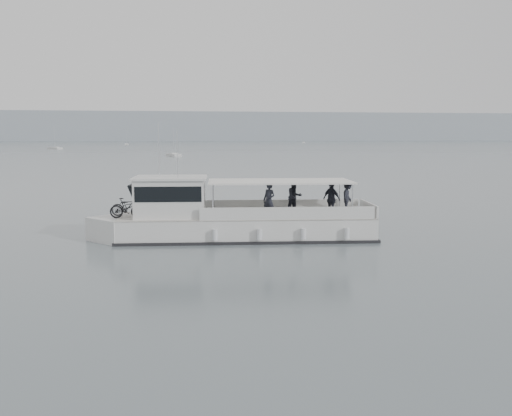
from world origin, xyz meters
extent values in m
plane|color=slate|center=(0.00, 0.00, 0.00)|extent=(1400.00, 1400.00, 0.00)
cube|color=#939EA8|center=(0.00, 560.00, 14.00)|extent=(1400.00, 90.00, 28.00)
cube|color=silver|center=(-2.25, -1.57, 0.49)|extent=(13.32, 4.65, 1.41)
cube|color=silver|center=(-8.75, -0.98, 0.49)|extent=(3.53, 3.53, 1.41)
cube|color=beige|center=(-2.25, -1.57, 1.20)|extent=(13.32, 4.65, 0.07)
cube|color=black|center=(-2.25, -1.57, 0.05)|extent=(13.55, 4.80, 0.20)
cube|color=silver|center=(-0.15, -0.08, 1.52)|extent=(8.68, 0.89, 0.65)
cube|color=silver|center=(-0.45, -3.42, 1.52)|extent=(8.68, 0.89, 0.65)
cube|color=silver|center=(4.20, -2.16, 1.52)|extent=(0.42, 3.48, 0.65)
cube|color=silver|center=(-6.15, -1.22, 2.18)|extent=(3.73, 3.24, 1.96)
cube|color=black|center=(-7.83, -1.06, 2.34)|extent=(0.85, 2.76, 1.26)
cube|color=black|center=(-6.15, -1.22, 2.50)|extent=(3.52, 3.26, 0.76)
cube|color=silver|center=(-6.15, -1.22, 3.21)|extent=(3.97, 3.48, 0.11)
cube|color=white|center=(-0.52, -1.73, 2.99)|extent=(7.66, 3.92, 0.09)
cylinder|color=silver|center=(-4.12, -2.93, 2.09)|extent=(0.07, 0.07, 1.80)
cylinder|color=silver|center=(-3.85, 0.10, 2.09)|extent=(0.07, 0.07, 1.80)
cylinder|color=silver|center=(2.81, -3.56, 2.09)|extent=(0.07, 0.07, 1.80)
cylinder|color=silver|center=(3.09, -0.53, 2.09)|extent=(0.07, 0.07, 1.80)
cylinder|color=silver|center=(-6.71, -0.18, 4.63)|extent=(0.04, 0.04, 2.83)
cylinder|color=silver|center=(-5.79, -2.01, 4.41)|extent=(0.04, 0.04, 2.39)
cylinder|color=silver|center=(-4.05, -3.33, 0.54)|extent=(0.28, 0.28, 0.54)
cylinder|color=silver|center=(-1.88, -3.53, 0.54)|extent=(0.28, 0.28, 0.54)
cylinder|color=silver|center=(0.29, -3.72, 0.54)|extent=(0.28, 0.28, 0.54)
cylinder|color=silver|center=(2.45, -3.92, 0.54)|extent=(0.28, 0.28, 0.54)
imported|color=black|center=(-8.28, -0.59, 1.69)|extent=(1.92, 0.82, 0.98)
imported|color=black|center=(-8.36, -1.45, 1.71)|extent=(1.76, 0.64, 1.03)
imported|color=#21232D|center=(-1.26, -2.64, 2.11)|extent=(0.78, 0.78, 1.83)
imported|color=#21232D|center=(0.42, -1.05, 2.11)|extent=(1.07, 0.94, 1.83)
imported|color=#21232D|center=(2.03, -2.61, 2.11)|extent=(0.96, 1.14, 1.83)
imported|color=#21232D|center=(3.21, -1.63, 2.11)|extent=(1.15, 1.36, 1.83)
cube|color=silver|center=(-4.42, 119.46, 0.30)|extent=(4.09, 6.59, 0.75)
cube|color=silver|center=(-4.42, 119.46, 0.62)|extent=(2.42, 2.68, 0.45)
cylinder|color=silver|center=(-4.42, 119.46, 4.05)|extent=(0.08, 0.08, 6.91)
cube|color=silver|center=(-50.08, 207.00, 0.30)|extent=(6.83, 7.60, 0.75)
cube|color=silver|center=(-50.08, 207.00, 0.62)|extent=(3.40, 3.48, 0.45)
cylinder|color=silver|center=(-50.08, 207.00, 4.88)|extent=(0.08, 0.08, 8.55)
cube|color=silver|center=(91.33, 369.71, 0.30)|extent=(3.47, 6.54, 0.75)
cube|color=silver|center=(91.33, 369.71, 0.62)|extent=(2.23, 2.55, 0.45)
cube|color=silver|center=(-28.38, 302.41, 0.30)|extent=(1.91, 5.42, 0.75)
cube|color=silver|center=(-28.38, 302.41, 0.62)|extent=(1.57, 1.93, 0.45)
cylinder|color=silver|center=(-28.38, 302.41, 3.55)|extent=(0.08, 0.08, 5.90)
camera|label=1|loc=(-6.34, -30.73, 5.36)|focal=40.00mm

